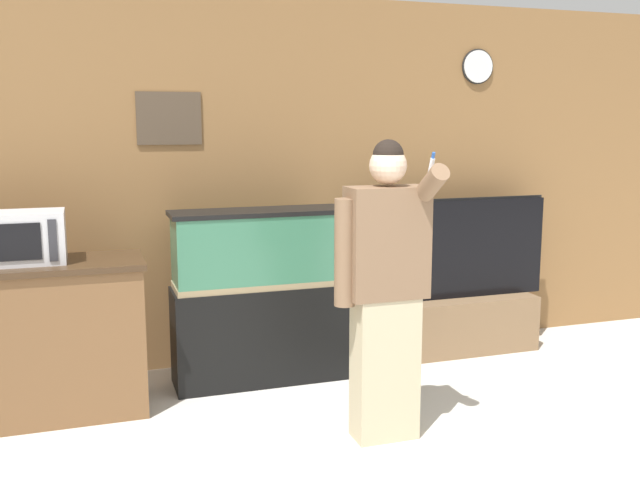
% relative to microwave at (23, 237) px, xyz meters
% --- Properties ---
extents(wall_back_paneled, '(10.00, 0.08, 2.60)m').
position_rel_microwave_xyz_m(wall_back_paneled, '(1.53, 0.61, 0.23)').
color(wall_back_paneled, olive).
rests_on(wall_back_paneled, ground_plane).
extents(microwave, '(0.46, 0.34, 0.30)m').
position_rel_microwave_xyz_m(microwave, '(0.00, 0.00, 0.00)').
color(microwave, silver).
rests_on(microwave, counter_island).
extents(aquarium_on_stand, '(1.16, 0.37, 1.16)m').
position_rel_microwave_xyz_m(aquarium_on_stand, '(1.42, 0.15, -0.49)').
color(aquarium_on_stand, black).
rests_on(aquarium_on_stand, ground_plane).
extents(tv_on_stand, '(1.42, 0.40, 1.17)m').
position_rel_microwave_xyz_m(tv_on_stand, '(3.00, 0.29, -0.73)').
color(tv_on_stand, brown).
rests_on(tv_on_stand, ground_plane).
extents(person_standing, '(0.52, 0.39, 1.64)m').
position_rel_microwave_xyz_m(person_standing, '(1.85, -0.93, -0.22)').
color(person_standing, '#BCAD89').
rests_on(person_standing, ground_plane).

